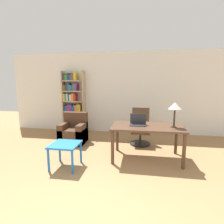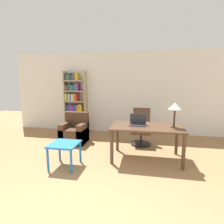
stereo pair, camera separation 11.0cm
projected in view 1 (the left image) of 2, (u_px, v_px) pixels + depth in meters
wall_back at (124, 93)px, 5.87m from camera, size 8.00×0.06×2.70m
desk at (147, 130)px, 3.83m from camera, size 1.53×0.89×0.76m
laptop at (138, 123)px, 3.87m from camera, size 0.35×0.24×0.25m
table_lamp at (175, 107)px, 3.62m from camera, size 0.27×0.27×0.53m
office_chair at (140, 129)px, 4.86m from camera, size 0.55×0.55×1.01m
side_table_blue at (65, 147)px, 3.48m from camera, size 0.55×0.55×0.49m
armchair at (74, 132)px, 4.97m from camera, size 0.68×0.65×0.84m
bookshelf at (73, 104)px, 6.02m from camera, size 0.76×0.28×2.09m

